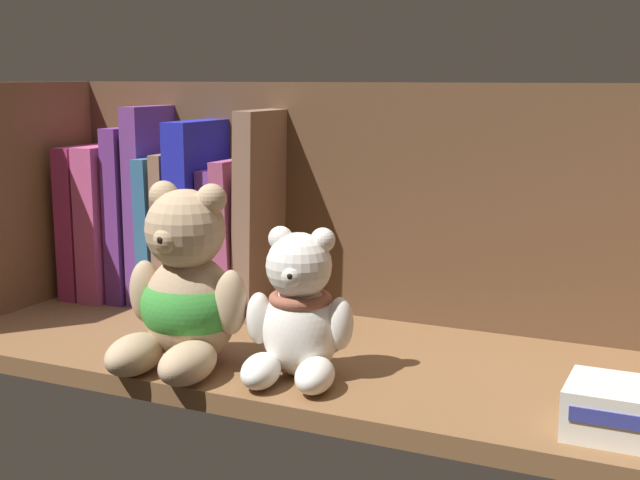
{
  "coord_description": "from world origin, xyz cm",
  "views": [
    {
      "loc": [
        37.15,
        -77.92,
        30.41
      ],
      "look_at": [
        0.71,
        0.0,
        14.0
      ],
      "focal_mm": 48.39,
      "sensor_mm": 36.0,
      "label": 1
    }
  ],
  "objects_px": {
    "book_3": "(156,204)",
    "book_9": "(265,213)",
    "book_6": "(207,214)",
    "small_product_box": "(630,412)",
    "book_0": "(98,219)",
    "book_7": "(229,238)",
    "teddy_bear_larger": "(186,295)",
    "book_1": "(119,220)",
    "book_4": "(174,229)",
    "book_2": "(139,213)",
    "book_5": "(188,228)",
    "book_8": "(247,235)",
    "teddy_bear_smaller": "(298,315)"
  },
  "relations": [
    {
      "from": "book_4",
      "to": "book_5",
      "type": "distance_m",
      "value": 0.02
    },
    {
      "from": "book_3",
      "to": "book_0",
      "type": "bearing_deg",
      "value": 180.0
    },
    {
      "from": "teddy_bear_larger",
      "to": "teddy_bear_smaller",
      "type": "bearing_deg",
      "value": 6.33
    },
    {
      "from": "book_5",
      "to": "small_product_box",
      "type": "xyz_separation_m",
      "value": [
        0.55,
        -0.2,
        -0.08
      ]
    },
    {
      "from": "book_6",
      "to": "small_product_box",
      "type": "relative_size",
      "value": 2.34
    },
    {
      "from": "teddy_bear_larger",
      "to": "small_product_box",
      "type": "bearing_deg",
      "value": 0.15
    },
    {
      "from": "teddy_bear_smaller",
      "to": "book_9",
      "type": "bearing_deg",
      "value": 125.97
    },
    {
      "from": "book_2",
      "to": "book_3",
      "type": "bearing_deg",
      "value": 0.0
    },
    {
      "from": "book_2",
      "to": "teddy_bear_smaller",
      "type": "relative_size",
      "value": 1.52
    },
    {
      "from": "book_0",
      "to": "teddy_bear_smaller",
      "type": "xyz_separation_m",
      "value": [
        0.39,
        -0.19,
        -0.04
      ]
    },
    {
      "from": "book_4",
      "to": "teddy_bear_smaller",
      "type": "height_order",
      "value": "book_4"
    },
    {
      "from": "book_1",
      "to": "small_product_box",
      "type": "height_order",
      "value": "book_1"
    },
    {
      "from": "book_8",
      "to": "teddy_bear_larger",
      "type": "height_order",
      "value": "book_8"
    },
    {
      "from": "book_8",
      "to": "small_product_box",
      "type": "bearing_deg",
      "value": -23.63
    },
    {
      "from": "book_2",
      "to": "book_3",
      "type": "height_order",
      "value": "book_3"
    },
    {
      "from": "book_7",
      "to": "small_product_box",
      "type": "bearing_deg",
      "value": -22.55
    },
    {
      "from": "book_7",
      "to": "book_9",
      "type": "height_order",
      "value": "book_9"
    },
    {
      "from": "book_4",
      "to": "book_6",
      "type": "distance_m",
      "value": 0.06
    },
    {
      "from": "book_7",
      "to": "small_product_box",
      "type": "height_order",
      "value": "book_7"
    },
    {
      "from": "book_8",
      "to": "book_7",
      "type": "bearing_deg",
      "value": 180.0
    },
    {
      "from": "book_1",
      "to": "book_8",
      "type": "xyz_separation_m",
      "value": [
        0.19,
        0.0,
        -0.01
      ]
    },
    {
      "from": "teddy_bear_larger",
      "to": "book_1",
      "type": "bearing_deg",
      "value": 139.59
    },
    {
      "from": "book_1",
      "to": "book_5",
      "type": "bearing_deg",
      "value": 0.0
    },
    {
      "from": "book_8",
      "to": "small_product_box",
      "type": "relative_size",
      "value": 1.89
    },
    {
      "from": "book_6",
      "to": "book_8",
      "type": "bearing_deg",
      "value": 0.0
    },
    {
      "from": "book_2",
      "to": "book_5",
      "type": "height_order",
      "value": "book_2"
    },
    {
      "from": "book_7",
      "to": "book_8",
      "type": "xyz_separation_m",
      "value": [
        0.02,
        0.0,
        0.01
      ]
    },
    {
      "from": "book_1",
      "to": "book_3",
      "type": "bearing_deg",
      "value": 0.0
    },
    {
      "from": "book_8",
      "to": "teddy_bear_larger",
      "type": "bearing_deg",
      "value": -76.67
    },
    {
      "from": "book_7",
      "to": "book_8",
      "type": "distance_m",
      "value": 0.03
    },
    {
      "from": "book_1",
      "to": "book_8",
      "type": "distance_m",
      "value": 0.19
    },
    {
      "from": "book_7",
      "to": "small_product_box",
      "type": "distance_m",
      "value": 0.54
    },
    {
      "from": "book_2",
      "to": "book_4",
      "type": "xyz_separation_m",
      "value": [
        0.05,
        0.0,
        -0.02
      ]
    },
    {
      "from": "book_4",
      "to": "book_9",
      "type": "height_order",
      "value": "book_9"
    },
    {
      "from": "book_3",
      "to": "book_7",
      "type": "bearing_deg",
      "value": 0.0
    },
    {
      "from": "book_5",
      "to": "book_3",
      "type": "bearing_deg",
      "value": 180.0
    },
    {
      "from": "book_2",
      "to": "book_5",
      "type": "relative_size",
      "value": 1.15
    },
    {
      "from": "book_1",
      "to": "teddy_bear_larger",
      "type": "relative_size",
      "value": 1.08
    },
    {
      "from": "teddy_bear_larger",
      "to": "teddy_bear_smaller",
      "type": "xyz_separation_m",
      "value": [
        0.12,
        0.01,
        -0.01
      ]
    },
    {
      "from": "book_6",
      "to": "teddy_bear_smaller",
      "type": "distance_m",
      "value": 0.3
    },
    {
      "from": "book_7",
      "to": "teddy_bear_smaller",
      "type": "distance_m",
      "value": 0.27
    },
    {
      "from": "book_3",
      "to": "book_9",
      "type": "bearing_deg",
      "value": 0.0
    },
    {
      "from": "book_1",
      "to": "book_9",
      "type": "bearing_deg",
      "value": 0.0
    },
    {
      "from": "book_1",
      "to": "book_8",
      "type": "height_order",
      "value": "book_1"
    },
    {
      "from": "book_5",
      "to": "book_9",
      "type": "relative_size",
      "value": 0.78
    },
    {
      "from": "book_7",
      "to": "book_6",
      "type": "bearing_deg",
      "value": 180.0
    },
    {
      "from": "book_6",
      "to": "small_product_box",
      "type": "xyz_separation_m",
      "value": [
        0.52,
        -0.2,
        -0.09
      ]
    },
    {
      "from": "book_5",
      "to": "book_6",
      "type": "relative_size",
      "value": 0.83
    },
    {
      "from": "book_0",
      "to": "book_7",
      "type": "height_order",
      "value": "book_0"
    },
    {
      "from": "book_1",
      "to": "book_7",
      "type": "distance_m",
      "value": 0.17
    }
  ]
}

